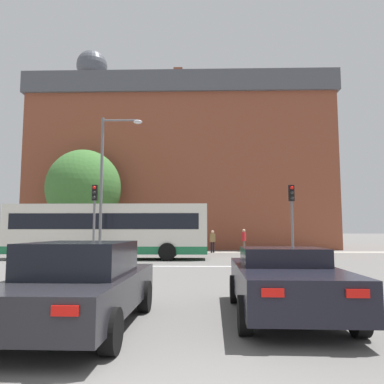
{
  "coord_description": "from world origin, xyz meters",
  "views": [
    {
      "loc": [
        0.33,
        -3.05,
        1.7
      ],
      "look_at": [
        -0.19,
        17.38,
        3.8
      ],
      "focal_mm": 35.0,
      "sensor_mm": 36.0,
      "label": 1
    }
  ],
  "objects_px": {
    "pedestrian_walking_west": "(244,238)",
    "car_roadster_right": "(284,281)",
    "traffic_light_near_left": "(94,210)",
    "street_lamp_junction": "(108,173)",
    "pedestrian_waiting": "(212,240)",
    "pedestrian_walking_east": "(111,240)",
    "car_saloon_left": "(81,284)",
    "bus_crossing_lead": "(108,230)",
    "traffic_light_near_right": "(292,211)"
  },
  "relations": [
    {
      "from": "pedestrian_walking_west",
      "to": "car_roadster_right",
      "type": "bearing_deg",
      "value": -158.87
    },
    {
      "from": "traffic_light_near_left",
      "to": "street_lamp_junction",
      "type": "distance_m",
      "value": 2.6
    },
    {
      "from": "pedestrian_waiting",
      "to": "pedestrian_walking_east",
      "type": "distance_m",
      "value": 8.14
    },
    {
      "from": "car_saloon_left",
      "to": "bus_crossing_lead",
      "type": "height_order",
      "value": "bus_crossing_lead"
    },
    {
      "from": "traffic_light_near_right",
      "to": "car_saloon_left",
      "type": "bearing_deg",
      "value": -118.87
    },
    {
      "from": "bus_crossing_lead",
      "to": "street_lamp_junction",
      "type": "relative_size",
      "value": 1.47
    },
    {
      "from": "car_saloon_left",
      "to": "traffic_light_near_right",
      "type": "bearing_deg",
      "value": 62.2
    },
    {
      "from": "car_saloon_left",
      "to": "pedestrian_waiting",
      "type": "bearing_deg",
      "value": 83.47
    },
    {
      "from": "pedestrian_walking_east",
      "to": "pedestrian_walking_west",
      "type": "relative_size",
      "value": 0.92
    },
    {
      "from": "pedestrian_walking_west",
      "to": "pedestrian_walking_east",
      "type": "bearing_deg",
      "value": 115.61
    },
    {
      "from": "bus_crossing_lead",
      "to": "traffic_light_near_right",
      "type": "xyz_separation_m",
      "value": [
        10.05,
        -3.68,
        0.94
      ]
    },
    {
      "from": "pedestrian_walking_east",
      "to": "street_lamp_junction",
      "type": "bearing_deg",
      "value": -111.44
    },
    {
      "from": "bus_crossing_lead",
      "to": "traffic_light_near_right",
      "type": "relative_size",
      "value": 3.0
    },
    {
      "from": "traffic_light_near_right",
      "to": "pedestrian_waiting",
      "type": "relative_size",
      "value": 2.31
    },
    {
      "from": "traffic_light_near_left",
      "to": "car_saloon_left",
      "type": "bearing_deg",
      "value": -74.74
    },
    {
      "from": "car_saloon_left",
      "to": "pedestrian_walking_west",
      "type": "height_order",
      "value": "pedestrian_walking_west"
    },
    {
      "from": "car_roadster_right",
      "to": "traffic_light_near_right",
      "type": "height_order",
      "value": "traffic_light_near_right"
    },
    {
      "from": "car_saloon_left",
      "to": "pedestrian_walking_east",
      "type": "xyz_separation_m",
      "value": [
        -5.11,
        23.21,
        0.21
      ]
    },
    {
      "from": "pedestrian_waiting",
      "to": "car_saloon_left",
      "type": "bearing_deg",
      "value": 69.95
    },
    {
      "from": "bus_crossing_lead",
      "to": "street_lamp_junction",
      "type": "distance_m",
      "value": 3.64
    },
    {
      "from": "traffic_light_near_left",
      "to": "pedestrian_walking_east",
      "type": "relative_size",
      "value": 2.43
    },
    {
      "from": "bus_crossing_lead",
      "to": "pedestrian_waiting",
      "type": "distance_m",
      "value": 9.1
    },
    {
      "from": "bus_crossing_lead",
      "to": "pedestrian_waiting",
      "type": "xyz_separation_m",
      "value": [
        6.4,
        6.43,
        -0.73
      ]
    },
    {
      "from": "car_saloon_left",
      "to": "street_lamp_junction",
      "type": "xyz_separation_m",
      "value": [
        -3.07,
        13.82,
        4.11
      ]
    },
    {
      "from": "traffic_light_near_right",
      "to": "traffic_light_near_left",
      "type": "bearing_deg",
      "value": 177.51
    },
    {
      "from": "car_saloon_left",
      "to": "bus_crossing_lead",
      "type": "relative_size",
      "value": 0.38
    },
    {
      "from": "car_saloon_left",
      "to": "car_roadster_right",
      "type": "relative_size",
      "value": 1.0
    },
    {
      "from": "pedestrian_waiting",
      "to": "pedestrian_walking_east",
      "type": "xyz_separation_m",
      "value": [
        -8.05,
        1.15,
        -0.03
      ]
    },
    {
      "from": "car_saloon_left",
      "to": "traffic_light_near_right",
      "type": "distance_m",
      "value": 13.78
    },
    {
      "from": "car_roadster_right",
      "to": "street_lamp_junction",
      "type": "height_order",
      "value": "street_lamp_junction"
    },
    {
      "from": "traffic_light_near_left",
      "to": "street_lamp_junction",
      "type": "height_order",
      "value": "street_lamp_junction"
    },
    {
      "from": "traffic_light_near_right",
      "to": "pedestrian_walking_east",
      "type": "xyz_separation_m",
      "value": [
        -11.7,
        11.26,
        -1.69
      ]
    },
    {
      "from": "traffic_light_near_right",
      "to": "pedestrian_walking_west",
      "type": "relative_size",
      "value": 2.18
    },
    {
      "from": "pedestrian_waiting",
      "to": "pedestrian_walking_west",
      "type": "bearing_deg",
      "value": -167.63
    },
    {
      "from": "car_saloon_left",
      "to": "pedestrian_waiting",
      "type": "height_order",
      "value": "pedestrian_waiting"
    },
    {
      "from": "car_roadster_right",
      "to": "pedestrian_waiting",
      "type": "relative_size",
      "value": 2.65
    },
    {
      "from": "car_roadster_right",
      "to": "pedestrian_waiting",
      "type": "bearing_deg",
      "value": 93.87
    },
    {
      "from": "car_roadster_right",
      "to": "car_saloon_left",
      "type": "bearing_deg",
      "value": -163.5
    },
    {
      "from": "pedestrian_walking_west",
      "to": "bus_crossing_lead",
      "type": "bearing_deg",
      "value": 155.9
    },
    {
      "from": "bus_crossing_lead",
      "to": "car_roadster_right",
      "type": "bearing_deg",
      "value": 26.27
    },
    {
      "from": "car_saloon_left",
      "to": "street_lamp_junction",
      "type": "height_order",
      "value": "street_lamp_junction"
    },
    {
      "from": "car_roadster_right",
      "to": "pedestrian_walking_west",
      "type": "distance_m",
      "value": 22.3
    },
    {
      "from": "bus_crossing_lead",
      "to": "traffic_light_near_left",
      "type": "height_order",
      "value": "traffic_light_near_left"
    },
    {
      "from": "street_lamp_junction",
      "to": "pedestrian_waiting",
      "type": "xyz_separation_m",
      "value": [
        6.02,
        8.24,
        -3.86
      ]
    },
    {
      "from": "pedestrian_waiting",
      "to": "pedestrian_walking_west",
      "type": "xyz_separation_m",
      "value": [
        2.52,
        1.17,
        0.07
      ]
    },
    {
      "from": "street_lamp_junction",
      "to": "car_saloon_left",
      "type": "bearing_deg",
      "value": -77.47
    },
    {
      "from": "pedestrian_walking_east",
      "to": "traffic_light_near_left",
      "type": "bearing_deg",
      "value": -114.6
    },
    {
      "from": "traffic_light_near_left",
      "to": "pedestrian_waiting",
      "type": "relative_size",
      "value": 2.37
    },
    {
      "from": "car_saloon_left",
      "to": "pedestrian_walking_east",
      "type": "bearing_deg",
      "value": 103.49
    },
    {
      "from": "car_roadster_right",
      "to": "street_lamp_junction",
      "type": "distance_m",
      "value": 15.11
    }
  ]
}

